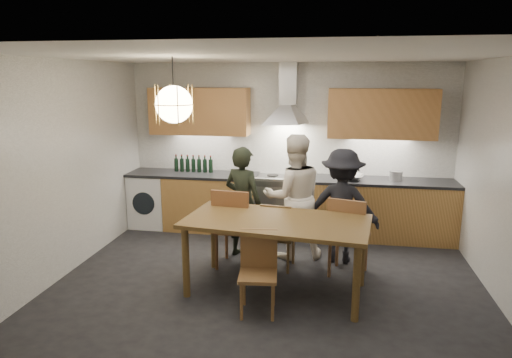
% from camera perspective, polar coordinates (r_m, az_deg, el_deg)
% --- Properties ---
extents(ground, '(5.00, 5.00, 0.00)m').
position_cam_1_polar(ground, '(5.42, 1.34, -13.49)').
color(ground, black).
rests_on(ground, ground).
extents(room_shell, '(5.02, 4.52, 2.61)m').
position_cam_1_polar(room_shell, '(4.91, 1.45, 4.67)').
color(room_shell, silver).
rests_on(room_shell, ground).
extents(counter_run, '(5.00, 0.62, 0.90)m').
position_cam_1_polar(counter_run, '(7.07, 3.89, -3.26)').
color(counter_run, tan).
rests_on(counter_run, ground).
extents(range_stove, '(0.90, 0.60, 0.92)m').
position_cam_1_polar(range_stove, '(7.07, 3.69, -3.33)').
color(range_stove, silver).
rests_on(range_stove, ground).
extents(wall_fixtures, '(4.30, 0.54, 1.10)m').
position_cam_1_polar(wall_fixtures, '(6.93, 3.97, 8.39)').
color(wall_fixtures, tan).
rests_on(wall_fixtures, ground).
extents(pendant_lamp, '(0.43, 0.43, 0.70)m').
position_cam_1_polar(pendant_lamp, '(5.02, -10.21, 9.16)').
color(pendant_lamp, black).
rests_on(pendant_lamp, ground).
extents(dining_table, '(2.12, 1.24, 0.85)m').
position_cam_1_polar(dining_table, '(5.08, 2.58, -6.13)').
color(dining_table, brown).
rests_on(dining_table, ground).
extents(chair_back_left, '(0.52, 0.52, 1.05)m').
position_cam_1_polar(chair_back_left, '(5.72, -2.89, -5.57)').
color(chair_back_left, brown).
rests_on(chair_back_left, ground).
extents(chair_back_mid, '(0.44, 0.44, 0.87)m').
position_cam_1_polar(chair_back_mid, '(5.72, 2.68, -6.66)').
color(chair_back_mid, brown).
rests_on(chair_back_mid, ground).
extents(chair_back_right, '(0.55, 0.55, 1.00)m').
position_cam_1_polar(chair_back_right, '(5.60, 11.36, -6.53)').
color(chair_back_right, brown).
rests_on(chair_back_right, ground).
extents(chair_front, '(0.43, 0.43, 0.85)m').
position_cam_1_polar(chair_front, '(4.78, 0.30, -10.76)').
color(chair_front, brown).
rests_on(chair_front, ground).
extents(person_left, '(0.65, 0.55, 1.51)m').
position_cam_1_polar(person_left, '(6.07, -1.63, -2.97)').
color(person_left, black).
rests_on(person_left, ground).
extents(person_mid, '(0.96, 0.85, 1.67)m').
position_cam_1_polar(person_mid, '(6.06, 4.72, -2.23)').
color(person_mid, white).
rests_on(person_mid, ground).
extents(person_right, '(1.02, 0.66, 1.50)m').
position_cam_1_polar(person_right, '(6.02, 10.66, -3.36)').
color(person_right, black).
rests_on(person_right, ground).
extents(mixing_bowl, '(0.39, 0.39, 0.08)m').
position_cam_1_polar(mixing_bowl, '(6.86, 11.96, 0.22)').
color(mixing_bowl, silver).
rests_on(mixing_bowl, counter_run).
extents(stock_pot, '(0.23, 0.23, 0.13)m').
position_cam_1_polar(stock_pot, '(6.99, 17.07, 0.37)').
color(stock_pot, silver).
rests_on(stock_pot, counter_run).
extents(wine_bottles, '(0.64, 0.06, 0.27)m').
position_cam_1_polar(wine_bottles, '(7.34, -7.84, 1.93)').
color(wine_bottles, black).
rests_on(wine_bottles, counter_run).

